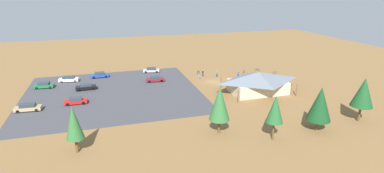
# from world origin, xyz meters

# --- Properties ---
(ground) EXTENTS (160.00, 160.00, 0.00)m
(ground) POSITION_xyz_m (0.00, 0.00, 0.00)
(ground) COLOR olive
(ground) RESTS_ON ground
(parking_lot_asphalt) EXTENTS (38.09, 35.60, 0.05)m
(parking_lot_asphalt) POSITION_xyz_m (24.46, 1.21, 0.03)
(parking_lot_asphalt) COLOR #424247
(parking_lot_asphalt) RESTS_ON ground
(bike_pavilion) EXTENTS (14.22, 9.58, 4.73)m
(bike_pavilion) POSITION_xyz_m (-6.78, 10.15, 2.62)
(bike_pavilion) COLOR beige
(bike_pavilion) RESTS_ON ground
(trash_bin) EXTENTS (0.60, 0.60, 0.90)m
(trash_bin) POSITION_xyz_m (1.31, -8.05, 0.45)
(trash_bin) COLOR brown
(trash_bin) RESTS_ON ground
(lot_sign) EXTENTS (0.56, 0.08, 2.20)m
(lot_sign) POSITION_xyz_m (3.08, -2.12, 1.41)
(lot_sign) COLOR #99999E
(lot_sign) RESTS_ON ground
(pine_east) EXTENTS (3.35, 3.35, 7.95)m
(pine_east) POSITION_xyz_m (8.93, 26.30, 5.14)
(pine_east) COLOR brown
(pine_east) RESTS_ON ground
(pine_far_east) EXTENTS (3.69, 3.69, 7.97)m
(pine_far_east) POSITION_xyz_m (-16.40, 29.24, 5.39)
(pine_far_east) COLOR brown
(pine_far_east) RESTS_ON ground
(pine_midwest) EXTENTS (3.89, 3.89, 7.56)m
(pine_midwest) POSITION_xyz_m (-6.86, 30.22, 4.75)
(pine_midwest) COLOR brown
(pine_midwest) RESTS_ON ground
(pine_mideast) EXTENTS (2.50, 2.50, 7.14)m
(pine_mideast) POSITION_xyz_m (30.65, 26.12, 4.63)
(pine_mideast) COLOR brown
(pine_mideast) RESTS_ON ground
(pine_center) EXTENTS (2.60, 2.60, 7.34)m
(pine_center) POSITION_xyz_m (1.78, 30.89, 5.13)
(pine_center) COLOR brown
(pine_center) RESTS_ON ground
(bicycle_black_back_row) EXTENTS (1.62, 0.48, 0.84)m
(bicycle_black_back_row) POSITION_xyz_m (-15.69, -6.24, 0.36)
(bicycle_black_back_row) COLOR black
(bicycle_black_back_row) RESTS_ON ground
(bicycle_red_yard_center) EXTENTS (0.48, 1.74, 0.85)m
(bicycle_red_yard_center) POSITION_xyz_m (-13.48, 4.69, 0.37)
(bicycle_red_yard_center) COLOR black
(bicycle_red_yard_center) RESTS_ON ground
(bicycle_green_by_bin) EXTENTS (0.93, 1.59, 0.86)m
(bicycle_green_by_bin) POSITION_xyz_m (-14.46, 2.95, 0.38)
(bicycle_green_by_bin) COLOR black
(bicycle_green_by_bin) RESTS_ON ground
(bicycle_yellow_edge_north) EXTENTS (1.34, 1.09, 0.83)m
(bicycle_yellow_edge_north) POSITION_xyz_m (-14.38, 0.80, 0.38)
(bicycle_yellow_edge_north) COLOR black
(bicycle_yellow_edge_north) RESTS_ON ground
(bicycle_orange_front_row) EXTENTS (1.07, 1.50, 0.86)m
(bicycle_orange_front_row) POSITION_xyz_m (-11.95, -1.32, 0.38)
(bicycle_orange_front_row) COLOR black
(bicycle_orange_front_row) RESTS_ON ground
(bicycle_white_lone_east) EXTENTS (0.48, 1.70, 0.81)m
(bicycle_white_lone_east) POSITION_xyz_m (-16.57, -0.53, 0.35)
(bicycle_white_lone_east) COLOR black
(bicycle_white_lone_east) RESTS_ON ground
(bicycle_silver_lone_west) EXTENTS (1.69, 0.48, 0.88)m
(bicycle_silver_lone_west) POSITION_xyz_m (-17.16, 1.16, 0.39)
(bicycle_silver_lone_west) COLOR black
(bicycle_silver_lone_west) RESTS_ON ground
(bicycle_blue_yard_front) EXTENTS (1.46, 0.84, 0.82)m
(bicycle_blue_yard_front) POSITION_xyz_m (-12.28, 1.66, 0.37)
(bicycle_blue_yard_front) COLOR black
(bicycle_blue_yard_front) RESTS_ON ground
(bicycle_teal_yard_right) EXTENTS (1.10, 1.42, 0.80)m
(bicycle_teal_yard_right) POSITION_xyz_m (-11.17, -5.67, 0.35)
(bicycle_teal_yard_right) COLOR black
(bicycle_teal_yard_right) RESTS_ON ground
(bicycle_purple_mid_cluster) EXTENTS (1.70, 0.67, 0.86)m
(bicycle_purple_mid_cluster) POSITION_xyz_m (-18.31, -1.68, 0.39)
(bicycle_purple_mid_cluster) COLOR black
(bicycle_purple_mid_cluster) RESTS_ON ground
(car_silver_inner_stall) EXTENTS (4.70, 2.69, 1.33)m
(car_silver_inner_stall) POSITION_xyz_m (13.33, -13.40, 0.71)
(car_silver_inner_stall) COLOR #BCBCC1
(car_silver_inner_stall) RESTS_ON parking_lot_asphalt
(car_blue_mid_lot) EXTENTS (4.51, 2.01, 1.39)m
(car_blue_mid_lot) POSITION_xyz_m (27.14, -12.31, 0.74)
(car_blue_mid_lot) COLOR #1E42B2
(car_blue_mid_lot) RESTS_ON parking_lot_asphalt
(car_black_second_row) EXTENTS (4.58, 1.92, 1.42)m
(car_black_second_row) POSITION_xyz_m (30.28, -2.73, 0.76)
(car_black_second_row) COLOR black
(car_black_second_row) RESTS_ON parking_lot_asphalt
(car_red_aisle_side) EXTENTS (4.39, 1.90, 1.36)m
(car_red_aisle_side) POSITION_xyz_m (31.98, 6.09, 0.73)
(car_red_aisle_side) COLOR red
(car_red_aisle_side) RESTS_ON parking_lot_asphalt
(car_maroon_end_stall) EXTENTS (4.59, 2.12, 1.36)m
(car_maroon_end_stall) POSITION_xyz_m (13.84, -4.48, 0.73)
(car_maroon_end_stall) COLOR maroon
(car_maroon_end_stall) RESTS_ON parking_lot_asphalt
(car_tan_far_end) EXTENTS (4.86, 2.07, 1.47)m
(car_tan_far_end) POSITION_xyz_m (40.49, 7.36, 0.78)
(car_tan_far_end) COLOR tan
(car_tan_far_end) RESTS_ON parking_lot_asphalt
(car_white_front_row) EXTENTS (4.89, 2.35, 1.45)m
(car_white_front_row) POSITION_xyz_m (34.59, -10.51, 0.77)
(car_white_front_row) COLOR white
(car_white_front_row) RESTS_ON parking_lot_asphalt
(car_green_by_curb) EXTENTS (4.45, 2.25, 1.46)m
(car_green_by_curb) POSITION_xyz_m (39.74, -6.85, 0.77)
(car_green_by_curb) COLOR #1E6B3D
(car_green_by_curb) RESTS_ON parking_lot_asphalt
(visitor_crossing_yard) EXTENTS (0.36, 0.36, 1.66)m
(visitor_crossing_yard) POSITION_xyz_m (-2.57, -4.08, 0.87)
(visitor_crossing_yard) COLOR #2D3347
(visitor_crossing_yard) RESTS_ON ground
(visitor_near_lot) EXTENTS (0.36, 0.36, 1.73)m
(visitor_near_lot) POSITION_xyz_m (-7.85, -2.21, 0.91)
(visitor_near_lot) COLOR #2D3347
(visitor_near_lot) RESTS_ON ground
(visitor_at_bikes) EXTENTS (0.38, 0.40, 1.78)m
(visitor_at_bikes) POSITION_xyz_m (0.92, -5.50, 0.93)
(visitor_at_bikes) COLOR #2D3347
(visitor_at_bikes) RESTS_ON ground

